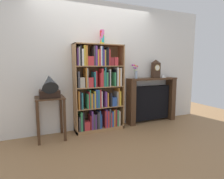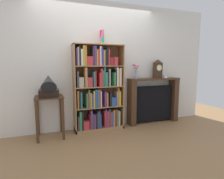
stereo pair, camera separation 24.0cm
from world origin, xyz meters
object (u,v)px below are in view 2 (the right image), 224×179
object	(u,v)px
bookshelf	(98,92)
gramophone	(49,86)
cup_stack	(102,37)
side_table_left	(50,108)
mantel_clock	(158,69)
teacup_with_saucer	(165,77)
fireplace_mantel	(153,101)
flower_vase	(136,72)

from	to	relation	value
bookshelf	gramophone	size ratio (longest dim) A/B	3.50
cup_stack	gramophone	size ratio (longest dim) A/B	0.58
side_table_left	mantel_clock	world-z (taller)	mantel_clock
teacup_with_saucer	gramophone	bearing A→B (deg)	-176.03
cup_stack	mantel_clock	world-z (taller)	cup_stack
teacup_with_saucer	mantel_clock	bearing A→B (deg)	-179.36
fireplace_mantel	flower_vase	xyz separation A→B (m)	(-0.45, -0.01, 0.68)
gramophone	flower_vase	size ratio (longest dim) A/B	1.56
flower_vase	bookshelf	bearing A→B (deg)	-177.73
teacup_with_saucer	fireplace_mantel	bearing A→B (deg)	175.48
mantel_clock	cup_stack	bearing A→B (deg)	179.43
cup_stack	fireplace_mantel	distance (m)	1.83
cup_stack	gramophone	distance (m)	1.39
cup_stack	fireplace_mantel	bearing A→B (deg)	0.61
side_table_left	gramophone	xyz separation A→B (m)	(0.00, -0.08, 0.41)
gramophone	teacup_with_saucer	size ratio (longest dim) A/B	3.17
teacup_with_saucer	flower_vase	bearing A→B (deg)	179.33
fireplace_mantel	teacup_with_saucer	world-z (taller)	teacup_with_saucer
bookshelf	flower_vase	distance (m)	0.95
side_table_left	fireplace_mantel	world-z (taller)	fireplace_mantel
cup_stack	flower_vase	xyz separation A→B (m)	(0.77, -0.00, -0.68)
fireplace_mantel	mantel_clock	world-z (taller)	mantel_clock
side_table_left	teacup_with_saucer	distance (m)	2.61
bookshelf	teacup_with_saucer	size ratio (longest dim) A/B	11.10
bookshelf	teacup_with_saucer	xyz separation A→B (m)	(1.61, 0.03, 0.26)
bookshelf	cup_stack	xyz separation A→B (m)	(0.09, 0.04, 1.07)
cup_stack	side_table_left	xyz separation A→B (m)	(-1.04, -0.11, -1.31)
fireplace_mantel	bookshelf	bearing A→B (deg)	-177.86
mantel_clock	bookshelf	bearing A→B (deg)	-179.05
mantel_clock	flower_vase	world-z (taller)	mantel_clock
fireplace_mantel	teacup_with_saucer	size ratio (longest dim) A/B	7.89
mantel_clock	teacup_with_saucer	world-z (taller)	mantel_clock
mantel_clock	gramophone	bearing A→B (deg)	-175.74
flower_vase	teacup_with_saucer	xyz separation A→B (m)	(0.74, -0.01, -0.13)
side_table_left	mantel_clock	distance (m)	2.45
fireplace_mantel	mantel_clock	distance (m)	0.74
bookshelf	side_table_left	distance (m)	0.98
cup_stack	flower_vase	bearing A→B (deg)	-0.13
side_table_left	bookshelf	bearing A→B (deg)	4.61
flower_vase	teacup_with_saucer	bearing A→B (deg)	-0.67
flower_vase	gramophone	bearing A→B (deg)	-174.14
mantel_clock	teacup_with_saucer	bearing A→B (deg)	0.64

